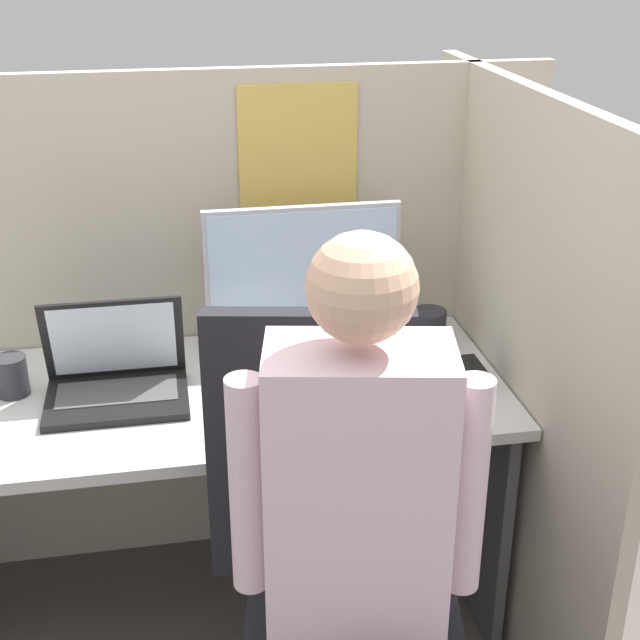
% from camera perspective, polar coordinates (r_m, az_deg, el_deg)
% --- Properties ---
extents(cubicle_panel_back, '(2.19, 0.05, 1.47)m').
position_cam_1_polar(cubicle_panel_back, '(2.60, -9.58, -0.63)').
color(cubicle_panel_back, '#B7AD99').
rests_on(cubicle_panel_back, ground).
extents(cubicle_panel_right, '(0.04, 1.30, 1.47)m').
position_cam_1_polar(cubicle_panel_right, '(2.39, 12.05, -3.36)').
color(cubicle_panel_right, '#B7AD99').
rests_on(cubicle_panel_right, ground).
extents(desk, '(1.69, 0.67, 0.73)m').
position_cam_1_polar(desk, '(2.37, -9.11, -8.16)').
color(desk, '#B7B7B2').
rests_on(desk, ground).
extents(paper_box, '(0.29, 0.24, 0.06)m').
position_cam_1_polar(paper_box, '(2.47, -1.05, -1.27)').
color(paper_box, white).
rests_on(paper_box, desk).
extents(monitor, '(0.53, 0.22, 0.35)m').
position_cam_1_polar(monitor, '(2.39, -1.10, 3.27)').
color(monitor, '#B2B2B7').
rests_on(monitor, paper_box).
extents(laptop, '(0.35, 0.25, 0.25)m').
position_cam_1_polar(laptop, '(2.27, -12.91, -3.75)').
color(laptop, black).
rests_on(laptop, desk).
extents(mouse, '(0.07, 0.05, 0.03)m').
position_cam_1_polar(mouse, '(2.20, -5.51, -5.19)').
color(mouse, gray).
rests_on(mouse, desk).
extents(stapler, '(0.04, 0.12, 0.05)m').
position_cam_1_polar(stapler, '(2.34, 9.79, -3.37)').
color(stapler, black).
rests_on(stapler, desk).
extents(carrot_toy, '(0.04, 0.15, 0.04)m').
position_cam_1_polar(carrot_toy, '(2.08, 0.08, -6.75)').
color(carrot_toy, orange).
rests_on(carrot_toy, desk).
extents(office_chair, '(0.55, 0.60, 1.11)m').
position_cam_1_polar(office_chair, '(1.95, 0.88, -16.21)').
color(office_chair, black).
rests_on(office_chair, ground).
extents(person, '(0.47, 0.43, 1.35)m').
position_cam_1_polar(person, '(1.69, 3.00, -13.46)').
color(person, brown).
rests_on(person, ground).
extents(coffee_mug, '(0.10, 0.10, 0.11)m').
position_cam_1_polar(coffee_mug, '(2.51, 6.97, -0.51)').
color(coffee_mug, '#232328').
rests_on(coffee_mug, desk).
extents(pen_cup, '(0.08, 0.08, 0.10)m').
position_cam_1_polar(pen_cup, '(2.36, -19.13, -3.40)').
color(pen_cup, '#28282D').
rests_on(pen_cup, desk).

